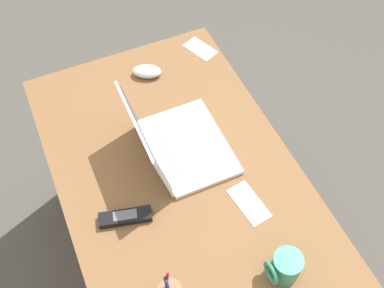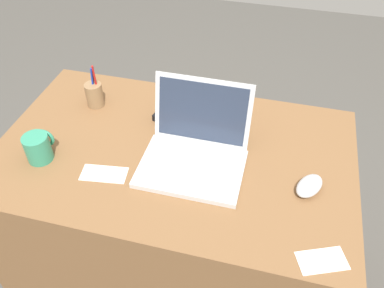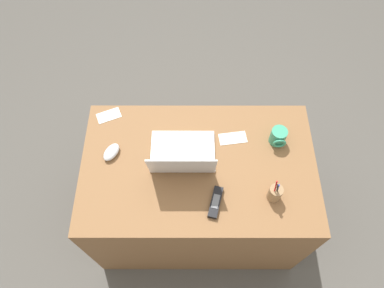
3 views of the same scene
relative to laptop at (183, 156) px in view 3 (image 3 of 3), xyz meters
The scene contains 9 objects.
ground_plane 0.81m from the laptop, 161.82° to the left, with size 6.00×6.00×0.00m, color #4C4944.
desk 0.44m from the laptop, 161.82° to the left, with size 1.19×0.73×0.76m, color brown.
laptop is the anchor object (origin of this frame).
computer_mouse 0.36m from the laptop, ahead, with size 0.06×0.11×0.04m, color silver.
coffee_mug_white 0.50m from the laptop, 167.06° to the right, with size 0.08×0.09×0.09m.
cordless_phone 0.28m from the laptop, 124.72° to the left, with size 0.08×0.16×0.03m.
pen_holder 0.48m from the laptop, 155.64° to the left, with size 0.06×0.06×0.17m.
paper_note_near_laptop 0.49m from the laptop, 33.82° to the right, with size 0.13×0.07×0.00m, color white.
paper_note_left 0.29m from the laptop, 153.54° to the right, with size 0.14×0.07×0.00m, color white.
Camera 3 is at (0.03, 0.79, 2.35)m, focal length 33.12 mm.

